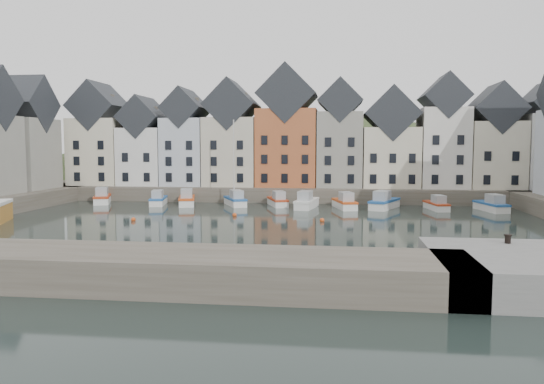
# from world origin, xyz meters

# --- Properties ---
(ground) EXTENTS (260.00, 260.00, 0.00)m
(ground) POSITION_xyz_m (0.00, 0.00, 0.00)
(ground) COLOR black
(ground) RESTS_ON ground
(far_quay) EXTENTS (90.00, 16.00, 2.00)m
(far_quay) POSITION_xyz_m (0.00, 30.00, 1.00)
(far_quay) COLOR #484337
(far_quay) RESTS_ON ground
(near_wall) EXTENTS (50.00, 6.00, 2.00)m
(near_wall) POSITION_xyz_m (-10.00, -22.00, 1.00)
(near_wall) COLOR #484337
(near_wall) RESTS_ON ground
(hillside) EXTENTS (153.60, 70.40, 64.00)m
(hillside) POSITION_xyz_m (0.02, 56.00, -17.96)
(hillside) COLOR #26341A
(hillside) RESTS_ON ground
(far_terrace) EXTENTS (72.37, 8.16, 17.78)m
(far_terrace) POSITION_xyz_m (3.21, 28.00, 8.88)
(far_terrace) COLOR beige
(far_terrace) RESTS_ON far_quay
(left_terrace) EXTENTS (7.65, 17.00, 15.69)m
(left_terrace) POSITION_xyz_m (-36.00, 13.50, 8.88)
(left_terrace) COLOR gray
(left_terrace) RESTS_ON left_quay
(mooring_buoys) EXTENTS (20.50, 5.50, 0.50)m
(mooring_buoys) POSITION_xyz_m (-4.00, 5.33, 0.15)
(mooring_buoys) COLOR #C44617
(mooring_buoys) RESTS_ON ground
(boat_a) EXTENTS (4.18, 6.81, 2.50)m
(boat_a) POSITION_xyz_m (-24.97, 19.18, 0.74)
(boat_a) COLOR silver
(boat_a) RESTS_ON ground
(boat_b) EXTENTS (3.00, 6.11, 2.25)m
(boat_b) POSITION_xyz_m (-16.55, 18.19, 0.67)
(boat_b) COLOR silver
(boat_b) RESTS_ON ground
(boat_c) EXTENTS (3.63, 6.80, 2.49)m
(boat_c) POSITION_xyz_m (-12.57, 18.22, 0.74)
(boat_c) COLOR silver
(boat_c) RESTS_ON ground
(boat_d) EXTENTS (4.25, 6.35, 11.68)m
(boat_d) POSITION_xyz_m (-6.00, 18.64, 0.76)
(boat_d) COLOR silver
(boat_d) RESTS_ON ground
(boat_e) EXTENTS (3.59, 6.12, 2.24)m
(boat_e) POSITION_xyz_m (-0.30, 18.86, 0.67)
(boat_e) COLOR silver
(boat_e) RESTS_ON ground
(boat_f) EXTENTS (3.02, 6.72, 2.49)m
(boat_f) POSITION_xyz_m (3.61, 16.90, 0.74)
(boat_f) COLOR silver
(boat_f) RESTS_ON ground
(boat_g) EXTENTS (3.38, 6.50, 2.39)m
(boat_g) POSITION_xyz_m (8.49, 17.06, 0.71)
(boat_g) COLOR silver
(boat_g) RESTS_ON ground
(boat_h) EXTENTS (4.57, 7.06, 2.60)m
(boat_h) POSITION_xyz_m (13.45, 17.42, 0.77)
(boat_h) COLOR silver
(boat_h) RESTS_ON ground
(boat_i) EXTENTS (2.59, 5.71, 2.11)m
(boat_i) POSITION_xyz_m (19.87, 17.05, 0.63)
(boat_i) COLOR silver
(boat_i) RESTS_ON ground
(boat_j) EXTENTS (3.11, 6.41, 2.36)m
(boat_j) POSITION_xyz_m (26.33, 16.55, 0.70)
(boat_j) COLOR silver
(boat_j) RESTS_ON ground
(mooring_bollard) EXTENTS (0.48, 0.48, 0.56)m
(mooring_bollard) POSITION_xyz_m (18.14, -16.72, 2.31)
(mooring_bollard) COLOR black
(mooring_bollard) RESTS_ON near_quay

